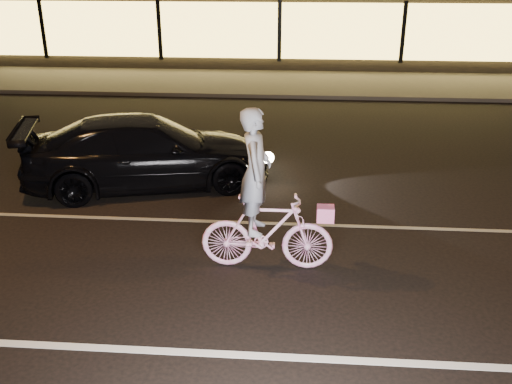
{
  "coord_description": "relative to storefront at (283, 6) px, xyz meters",
  "views": [
    {
      "loc": [
        0.77,
        -6.84,
        4.35
      ],
      "look_at": [
        0.21,
        0.6,
        1.18
      ],
      "focal_mm": 40.0,
      "sensor_mm": 36.0,
      "label": 1
    }
  ],
  "objects": [
    {
      "name": "ground",
      "position": [
        0.0,
        -18.97,
        -2.15
      ],
      "size": [
        90.0,
        90.0,
        0.0
      ],
      "primitive_type": "plane",
      "color": "black",
      "rests_on": "ground"
    },
    {
      "name": "storefront",
      "position": [
        0.0,
        0.0,
        0.0
      ],
      "size": [
        25.4,
        8.42,
        4.2
      ],
      "color": "black",
      "rests_on": "ground"
    },
    {
      "name": "sedan",
      "position": [
        -2.16,
        -15.36,
        -1.45
      ],
      "size": [
        5.13,
        3.14,
        1.39
      ],
      "rotation": [
        0.0,
        0.0,
        1.84
      ],
      "color": "black",
      "rests_on": "ground"
    },
    {
      "name": "sidewalk",
      "position": [
        0.0,
        -5.97,
        -2.09
      ],
      "size": [
        30.0,
        4.0,
        0.12
      ],
      "primitive_type": "cube",
      "color": "#383533",
      "rests_on": "ground"
    },
    {
      "name": "lane_stripe_far",
      "position": [
        0.0,
        -16.97,
        -2.14
      ],
      "size": [
        60.0,
        0.1,
        0.01
      ],
      "primitive_type": "cube",
      "color": "gray",
      "rests_on": "ground"
    },
    {
      "name": "lane_stripe_near",
      "position": [
        0.0,
        -20.47,
        -2.14
      ],
      "size": [
        60.0,
        0.12,
        0.01
      ],
      "primitive_type": "cube",
      "color": "silver",
      "rests_on": "ground"
    },
    {
      "name": "cyclist",
      "position": [
        0.33,
        -18.43,
        -1.28
      ],
      "size": [
        1.93,
        0.66,
        2.43
      ],
      "rotation": [
        0.0,
        0.0,
        1.57
      ],
      "color": "#EE4DAD",
      "rests_on": "ground"
    }
  ]
}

